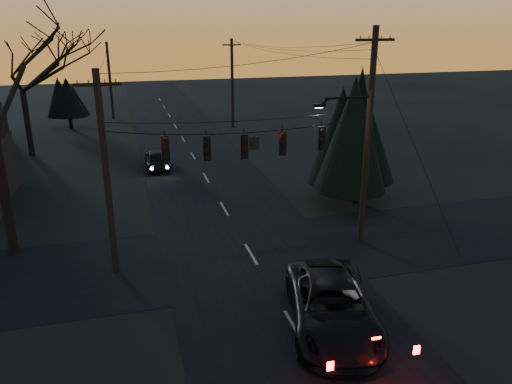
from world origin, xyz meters
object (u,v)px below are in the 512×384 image
object	(u,v)px
utility_pole_far_l	(114,118)
evergreen_right	(359,131)
utility_pole_right	(360,241)
utility_pole_far_r	(233,127)
utility_pole_left	(116,271)
suv_near	(332,306)
sedan_oncoming_a	(157,159)

from	to	relation	value
utility_pole_far_l	evergreen_right	xyz separation A→B (m)	(13.69, -30.90, 4.24)
utility_pole_right	utility_pole_far_r	distance (m)	28.00
utility_pole_left	evergreen_right	distance (m)	15.21
utility_pole_left	evergreen_right	bearing A→B (deg)	20.45
utility_pole_right	utility_pole_far_r	size ratio (longest dim) A/B	1.18
suv_near	sedan_oncoming_a	bearing A→B (deg)	115.02
utility_pole_far_l	sedan_oncoming_a	bearing A→B (deg)	-81.64
utility_pole_far_r	sedan_oncoming_a	world-z (taller)	utility_pole_far_r
utility_pole_left	suv_near	size ratio (longest dim) A/B	1.40
utility_pole_far_l	sedan_oncoming_a	size ratio (longest dim) A/B	1.96
sedan_oncoming_a	utility_pole_far_r	bearing A→B (deg)	-123.42
utility_pole_far_l	sedan_oncoming_a	xyz separation A→B (m)	(3.03, -20.64, 0.69)
utility_pole_far_r	suv_near	distance (m)	34.53
utility_pole_far_l	utility_pole_right	bearing A→B (deg)	-72.28
utility_pole_far_l	evergreen_right	size ratio (longest dim) A/B	1.10
utility_pole_far_r	utility_pole_left	bearing A→B (deg)	-112.33
utility_pole_right	evergreen_right	xyz separation A→B (m)	(2.19, 5.10, 4.24)
evergreen_right	utility_pole_far_l	bearing A→B (deg)	113.89
utility_pole_left	utility_pole_far_l	bearing A→B (deg)	90.00
utility_pole_left	sedan_oncoming_a	size ratio (longest dim) A/B	2.08
utility_pole_right	utility_pole_left	xyz separation A→B (m)	(-11.50, 0.00, 0.00)
utility_pole_left	utility_pole_far_r	distance (m)	30.27
utility_pole_far_r	utility_pole_far_l	distance (m)	14.01
utility_pole_far_r	evergreen_right	distance (m)	23.39
utility_pole_right	suv_near	world-z (taller)	utility_pole_right
utility_pole_left	sedan_oncoming_a	world-z (taller)	utility_pole_left
utility_pole_left	utility_pole_far_l	size ratio (longest dim) A/B	1.06
utility_pole_far_r	suv_near	size ratio (longest dim) A/B	1.40
suv_near	utility_pole_far_r	bearing A→B (deg)	96.91
suv_near	utility_pole_left	bearing A→B (deg)	153.17
utility_pole_right	utility_pole_far_r	bearing A→B (deg)	90.00
utility_pole_right	sedan_oncoming_a	world-z (taller)	utility_pole_right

